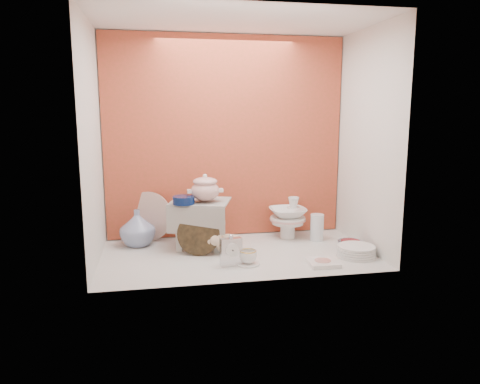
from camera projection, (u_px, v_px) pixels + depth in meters
The scene contains 17 objects.
ground at pixel (238, 254), 3.04m from camera, with size 1.80×1.80×0.00m, color silver.
niche_shell at pixel (233, 114), 3.05m from camera, with size 1.86×1.03×1.53m.
step_stool at pixel (201, 224), 3.16m from camera, with size 0.39×0.34×0.33m, color silver, non-canonical shape.
soup_tureen at pixel (205, 188), 3.07m from camera, with size 0.23×0.23×0.19m, color white, non-canonical shape.
cobalt_bowl at pixel (184, 200), 3.02m from camera, with size 0.15×0.15×0.05m, color #091843.
floral_platter at pixel (148, 216), 3.33m from camera, with size 0.36×0.06×0.36m, color white, non-canonical shape.
blue_white_vase at pixel (137, 228), 3.21m from camera, with size 0.25×0.25×0.26m, color silver.
lacquer_tray at pixel (198, 234), 2.99m from camera, with size 0.29×0.05×0.29m, color black, non-canonical shape.
mantel_clock at pixel (231, 250), 2.80m from camera, with size 0.13×0.05×0.20m, color silver.
plush_pig at pixel (229, 243), 3.04m from camera, with size 0.24×0.17×0.14m, color beige.
teacup_saucer at pixel (248, 264), 2.83m from camera, with size 0.15×0.15×0.01m, color white.
gold_rim_teacup at pixel (248, 256), 2.82m from camera, with size 0.11×0.11×0.09m, color white.
lattice_dish at pixel (323, 263), 2.83m from camera, with size 0.18×0.18×0.03m, color white.
dinner_plate_stack at pixel (356, 251), 2.98m from camera, with size 0.26×0.26×0.07m, color white.
crystal_bowl at pixel (350, 245), 3.15m from camera, with size 0.18×0.18×0.06m, color silver.
clear_glass_vase at pixel (317, 227), 3.34m from camera, with size 0.10×0.10×0.20m, color silver.
porcelain_tower at pixel (288, 218), 3.40m from camera, with size 0.27×0.27×0.31m, color white, non-canonical shape.
Camera 1 is at (-0.52, -2.87, 0.96)m, focal length 33.86 mm.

